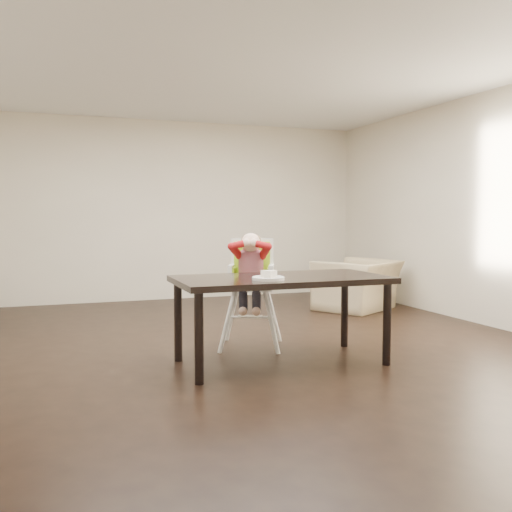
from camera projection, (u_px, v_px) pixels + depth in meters
The scene contains 6 objects.
ground at pixel (246, 348), 5.46m from camera, with size 7.00×7.00×0.00m, color black.
room_walls at pixel (246, 153), 5.33m from camera, with size 6.02×7.02×2.71m.
dining_table at pixel (281, 286), 4.88m from camera, with size 1.80×0.90×0.75m.
high_chair at pixel (251, 267), 5.50m from camera, with size 0.61×0.61×1.10m.
plate at pixel (269, 277), 4.62m from camera, with size 0.33×0.33×0.08m.
armchair at pixel (358, 277), 7.71m from camera, with size 1.03×0.67×0.90m, color tan.
Camera 1 is at (-1.75, -5.09, 1.27)m, focal length 40.00 mm.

